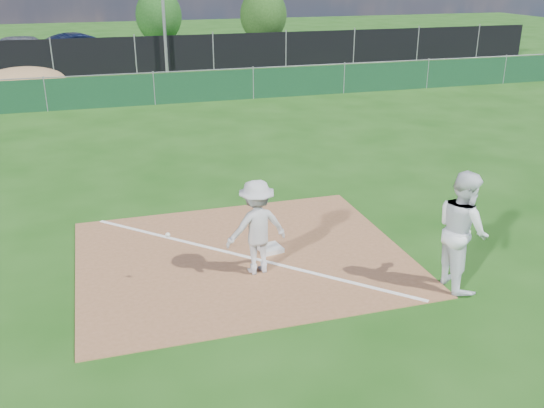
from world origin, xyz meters
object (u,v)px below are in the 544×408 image
(play_at_first, at_px, (257,227))
(tree_mid, at_px, (159,16))
(runner, at_px, (462,230))
(car_right, at_px, (243,46))
(tree_right, at_px, (263,15))
(car_mid, at_px, (84,49))
(car_left, at_px, (28,49))
(first_base, at_px, (270,249))

(play_at_first, bearing_deg, tree_mid, 85.75)
(runner, xyz_separation_m, car_right, (3.26, 27.66, -0.33))
(tree_right, bearing_deg, car_mid, -152.81)
(car_left, height_order, car_right, car_left)
(play_at_first, xyz_separation_m, tree_right, (9.45, 32.44, 1.08))
(car_left, bearing_deg, car_mid, -105.68)
(first_base, bearing_deg, car_mid, 96.80)
(play_at_first, height_order, tree_right, tree_right)
(first_base, bearing_deg, tree_mid, 86.43)
(runner, bearing_deg, car_right, -2.24)
(first_base, bearing_deg, play_at_first, -122.45)
(car_left, bearing_deg, play_at_first, -162.54)
(car_mid, bearing_deg, play_at_first, 169.89)
(runner, height_order, car_right, runner)
(play_at_first, height_order, tree_mid, tree_mid)
(runner, bearing_deg, tree_right, -6.08)
(runner, distance_m, tree_right, 34.46)
(runner, distance_m, car_mid, 28.26)
(first_base, height_order, car_left, car_left)
(car_right, bearing_deg, runner, 158.67)
(play_at_first, relative_size, car_mid, 0.42)
(car_left, bearing_deg, car_right, -89.75)
(car_right, distance_m, tree_mid, 9.23)
(play_at_first, height_order, car_mid, play_at_first)
(first_base, xyz_separation_m, tree_mid, (2.11, 33.83, 1.85))
(car_left, bearing_deg, tree_mid, -42.88)
(first_base, relative_size, car_left, 0.09)
(car_right, bearing_deg, play_at_first, 151.71)
(play_at_first, height_order, runner, runner)
(runner, relative_size, car_mid, 0.40)
(car_mid, xyz_separation_m, car_right, (8.98, -0.02, -0.16))
(car_mid, bearing_deg, runner, 175.93)
(first_base, bearing_deg, runner, -38.72)
(play_at_first, bearing_deg, first_base, 57.55)
(car_mid, distance_m, tree_right, 13.57)
(runner, height_order, tree_right, tree_right)
(car_mid, bearing_deg, tree_mid, -47.60)
(car_right, xyz_separation_m, tree_right, (3.05, 6.20, 1.26))
(tree_mid, xyz_separation_m, tree_right, (6.88, -2.11, 0.03))
(car_left, xyz_separation_m, tree_mid, (8.14, 7.11, 1.11))
(runner, bearing_deg, play_at_first, 70.11)
(car_right, bearing_deg, car_left, 69.66)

